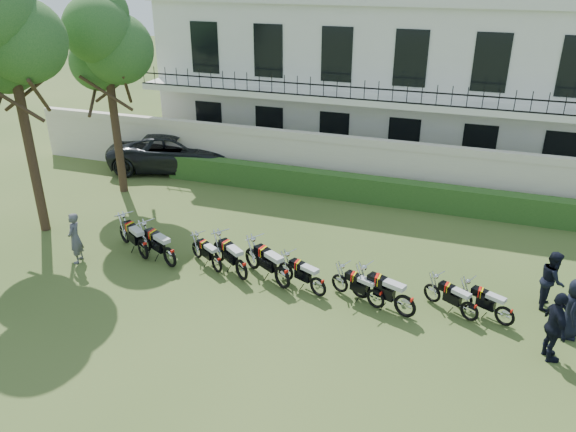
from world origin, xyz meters
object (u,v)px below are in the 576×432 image
Objects in this scene: motorcycle_7 at (405,301)px; suv at (177,152)px; motorcycle_0 at (143,245)px; officer_2 at (555,327)px; motorcycle_6 at (376,294)px; motorcycle_2 at (217,260)px; inspector at (75,238)px; tree_west_near at (105,42)px; motorcycle_4 at (282,272)px; motorcycle_1 at (169,252)px; motorcycle_3 at (241,265)px; motorcycle_5 at (318,282)px; motorcycle_9 at (505,312)px; officer_4 at (552,280)px; motorcycle_8 at (470,307)px; tree_west_mid at (7,31)px; officer_3 at (573,309)px.

motorcycle_7 is 0.33× the size of suv.
officer_2 reaches higher than motorcycle_0.
motorcycle_7 reaches higher than motorcycle_6.
inspector reaches higher than motorcycle_2.
tree_west_near reaches higher than motorcycle_2.
motorcycle_6 is (2.72, -0.11, -0.09)m from motorcycle_4.
suv is at bearing 43.47° from officer_2.
tree_west_near is at bearing 150.34° from suv.
motorcycle_3 is at bearing -62.73° from motorcycle_1.
motorcycle_5 is at bearing 66.58° from officer_2.
inspector reaches higher than motorcycle_9.
inspector reaches higher than motorcycle_3.
inspector is (2.05, -5.53, -5.07)m from tree_west_near.
motorcycle_6 is 3.31m from motorcycle_9.
officer_4 is at bearing -46.28° from motorcycle_4.
officer_2 is (1.87, -0.96, 0.47)m from motorcycle_8.
officer_4 is at bearing 2.18° from tree_west_mid.
motorcycle_4 reaches higher than motorcycle_3.
motorcycle_1 reaches higher than motorcycle_5.
motorcycle_6 is 0.92× the size of officer_2.
motorcycle_0 is at bearing 69.11° from officer_2.
motorcycle_5 is 6.00m from officer_2.
officer_2 reaches higher than officer_4.
motorcycle_7 is at bearing 118.42° from officer_4.
motorcycle_2 is 0.88× the size of motorcycle_3.
tree_west_mid is 1.12× the size of tree_west_near.
tree_west_near reaches higher than inspector.
motorcycle_6 is at bearing -67.75° from motorcycle_5.
motorcycle_7 is 1.08× the size of officer_2.
tree_west_mid is 9.25m from suv.
tree_west_mid reaches higher than inspector.
tree_west_near reaches higher than officer_4.
officer_2 is (11.73, -1.04, 0.38)m from motorcycle_0.
motorcycle_0 reaches higher than motorcycle_5.
motorcycle_1 reaches higher than motorcycle_7.
suv is 3.60× the size of inspector.
motorcycle_1 is at bearing 126.53° from motorcycle_3.
officer_3 is (4.00, 0.56, 0.29)m from motorcycle_7.
suv is at bearing 88.79° from motorcycle_8.
motorcycle_0 reaches higher than motorcycle_6.
motorcycle_4 is at bearing -59.86° from motorcycle_0.
officer_2 is at bearing 165.63° from officer_3.
suv is at bearing 75.69° from tree_west_near.
motorcycle_7 is at bearing 133.71° from motorcycle_8.
motorcycle_2 is 7.32m from motorcycle_8.
motorcycle_9 reaches higher than motorcycle_8.
tree_west_near is at bearing 71.94° from motorcycle_1.
tree_west_near is 17.41m from officer_2.
motorcycle_6 is (11.85, -1.04, -6.23)m from tree_west_mid.
suv is at bearing 75.46° from motorcycle_3.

